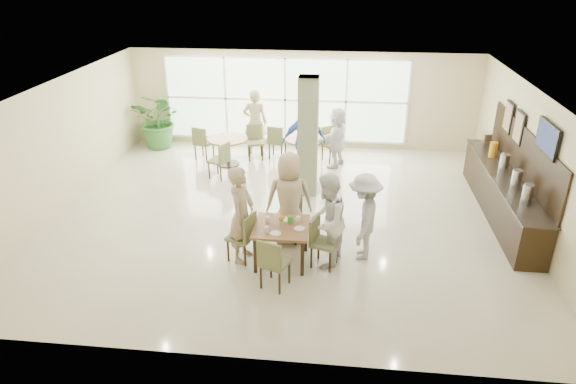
# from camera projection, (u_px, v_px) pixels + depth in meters

# --- Properties ---
(ground) EXTENTS (10.00, 10.00, 0.00)m
(ground) POSITION_uv_depth(u_px,v_px,m) (285.00, 214.00, 11.35)
(ground) COLOR beige
(ground) RESTS_ON ground
(room_shell) EXTENTS (10.00, 10.00, 10.00)m
(room_shell) POSITION_uv_depth(u_px,v_px,m) (285.00, 141.00, 10.63)
(room_shell) COLOR white
(room_shell) RESTS_ON ground
(window_bank) EXTENTS (7.00, 0.04, 7.00)m
(window_bank) POSITION_uv_depth(u_px,v_px,m) (285.00, 100.00, 14.83)
(window_bank) COLOR silver
(window_bank) RESTS_ON ground
(column) EXTENTS (0.45, 0.45, 2.80)m
(column) POSITION_uv_depth(u_px,v_px,m) (308.00, 137.00, 11.80)
(column) COLOR #657350
(column) RESTS_ON ground
(main_table) EXTENTS (1.00, 1.00, 0.75)m
(main_table) POSITION_uv_depth(u_px,v_px,m) (281.00, 230.00, 9.32)
(main_table) COLOR brown
(main_table) RESTS_ON ground
(round_table_left) EXTENTS (1.09, 1.09, 0.75)m
(round_table_left) POSITION_uv_depth(u_px,v_px,m) (228.00, 145.00, 13.81)
(round_table_left) COLOR brown
(round_table_left) RESTS_ON ground
(round_table_right) EXTENTS (1.13, 1.13, 0.75)m
(round_table_right) POSITION_uv_depth(u_px,v_px,m) (305.00, 144.00, 13.83)
(round_table_right) COLOR brown
(round_table_right) RESTS_ON ground
(chairs_main_table) EXTENTS (2.12, 2.15, 0.95)m
(chairs_main_table) POSITION_uv_depth(u_px,v_px,m) (282.00, 239.00, 9.40)
(chairs_main_table) COLOR #576135
(chairs_main_table) RESTS_ON ground
(chairs_table_left) EXTENTS (1.98, 2.02, 0.95)m
(chairs_table_left) POSITION_uv_depth(u_px,v_px,m) (226.00, 148.00, 13.83)
(chairs_table_left) COLOR #576135
(chairs_table_left) RESTS_ON ground
(chairs_table_right) EXTENTS (2.10, 1.72, 0.95)m
(chairs_table_right) POSITION_uv_depth(u_px,v_px,m) (304.00, 148.00, 13.87)
(chairs_table_right) COLOR #576135
(chairs_table_right) RESTS_ON ground
(tabletop_clutter) EXTENTS (0.75, 0.74, 0.21)m
(tabletop_clutter) POSITION_uv_depth(u_px,v_px,m) (282.00, 223.00, 9.26)
(tabletop_clutter) COLOR white
(tabletop_clutter) RESTS_ON main_table
(buffet_counter) EXTENTS (0.64, 4.70, 1.95)m
(buffet_counter) POSITION_uv_depth(u_px,v_px,m) (503.00, 192.00, 11.11)
(buffet_counter) COLOR black
(buffet_counter) RESTS_ON ground
(wall_tv) EXTENTS (0.06, 1.00, 0.58)m
(wall_tv) POSITION_uv_depth(u_px,v_px,m) (548.00, 138.00, 9.42)
(wall_tv) COLOR black
(wall_tv) RESTS_ON ground
(framed_art_a) EXTENTS (0.05, 0.55, 0.70)m
(framed_art_a) POSITION_uv_depth(u_px,v_px,m) (519.00, 128.00, 10.99)
(framed_art_a) COLOR black
(framed_art_a) RESTS_ON ground
(framed_art_b) EXTENTS (0.05, 0.55, 0.70)m
(framed_art_b) POSITION_uv_depth(u_px,v_px,m) (509.00, 117.00, 11.71)
(framed_art_b) COLOR black
(framed_art_b) RESTS_ON ground
(potted_plant) EXTENTS (1.85, 1.85, 1.66)m
(potted_plant) POSITION_uv_depth(u_px,v_px,m) (160.00, 120.00, 14.96)
(potted_plant) COLOR #326E2C
(potted_plant) RESTS_ON ground
(teen_left) EXTENTS (0.54, 0.74, 1.85)m
(teen_left) POSITION_uv_depth(u_px,v_px,m) (242.00, 214.00, 9.31)
(teen_left) COLOR tan
(teen_left) RESTS_ON ground
(teen_far) EXTENTS (0.98, 0.63, 1.87)m
(teen_far) POSITION_uv_depth(u_px,v_px,m) (289.00, 199.00, 9.88)
(teen_far) COLOR tan
(teen_far) RESTS_ON ground
(teen_right) EXTENTS (0.84, 0.98, 1.77)m
(teen_right) POSITION_uv_depth(u_px,v_px,m) (327.00, 221.00, 9.18)
(teen_right) COLOR white
(teen_right) RESTS_ON ground
(teen_standing) EXTENTS (0.75, 1.15, 1.68)m
(teen_standing) POSITION_uv_depth(u_px,v_px,m) (364.00, 217.00, 9.42)
(teen_standing) COLOR #A9A9AC
(teen_standing) RESTS_ON ground
(adult_a) EXTENTS (1.22, 0.88, 1.88)m
(adult_a) POSITION_uv_depth(u_px,v_px,m) (304.00, 141.00, 12.94)
(adult_a) COLOR #416FC3
(adult_a) RESTS_ON ground
(adult_b) EXTENTS (1.16, 1.63, 1.62)m
(adult_b) POSITION_uv_depth(u_px,v_px,m) (337.00, 137.00, 13.63)
(adult_b) COLOR white
(adult_b) RESTS_ON ground
(adult_standing) EXTENTS (0.71, 0.49, 1.87)m
(adult_standing) POSITION_uv_depth(u_px,v_px,m) (255.00, 122.00, 14.44)
(adult_standing) COLOR tan
(adult_standing) RESTS_ON ground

